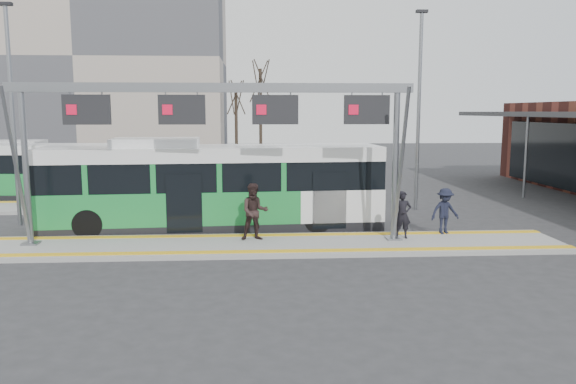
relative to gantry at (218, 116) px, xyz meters
name	(u,v)px	position (x,y,z in m)	size (l,w,h in m)	color
ground	(230,248)	(0.35, -0.25, -4.30)	(120.00, 120.00, 0.00)	#2D2D30
platform_main	(230,246)	(0.35, -0.25, -4.22)	(22.00, 3.00, 0.15)	gray
platform_second	(151,206)	(-3.65, 7.75, -4.22)	(20.00, 3.00, 0.15)	gray
tactile_main	(230,243)	(0.35, -0.25, -4.14)	(22.00, 2.65, 0.02)	gold
tactile_second	(155,201)	(-3.65, 8.90, -4.14)	(20.00, 0.35, 0.02)	gold
gantry	(218,116)	(0.00, 0.00, 0.00)	(13.00, 1.68, 5.20)	slate
apartment_block	(93,59)	(-13.65, 35.75, 4.91)	(24.50, 12.50, 18.40)	#A99B8D
hero_bus	(213,188)	(-0.42, 2.89, -2.71)	(12.74, 3.47, 3.46)	black
bg_bus_green	(55,172)	(-9.05, 10.93, -2.92)	(11.27, 3.07, 2.78)	black
passenger_a	(403,215)	(6.19, 0.21, -3.34)	(0.59, 0.39, 1.62)	black
passenger_b	(255,212)	(1.15, 0.24, -3.19)	(0.93, 0.73, 1.92)	#2D1F1E
passenger_c	(445,211)	(7.85, 0.79, -3.34)	(1.05, 0.60, 1.62)	black
tree_left	(236,98)	(-0.41, 32.33, 1.32)	(1.40, 1.40, 7.41)	#382B21
tree_mid	(260,82)	(1.78, 32.48, 2.74)	(1.40, 1.40, 9.28)	#382B21
lamp_west	(12,110)	(-8.08, 3.99, 0.18)	(0.50, 0.25, 8.48)	slate
lamp_east	(419,107)	(8.49, 6.52, 0.35)	(0.50, 0.25, 8.81)	slate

